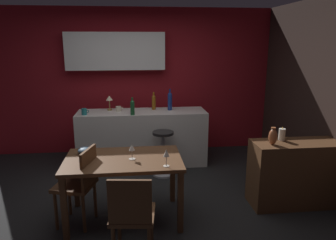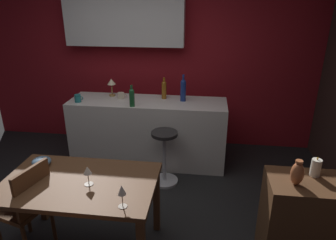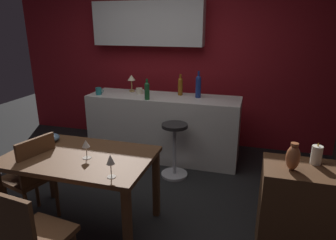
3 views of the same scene
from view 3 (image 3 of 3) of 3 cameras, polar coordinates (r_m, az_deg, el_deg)
name	(u,v)px [view 3 (image 3 of 3)]	position (r m, az deg, el deg)	size (l,w,h in m)	color
ground_plane	(116,206)	(3.37, -9.80, -15.77)	(9.00, 9.00, 0.00)	black
wall_kitchen_back	(166,53)	(4.79, -0.41, 12.62)	(5.20, 0.33, 2.60)	maroon
dining_table	(80,164)	(2.83, -16.38, -8.11)	(1.30, 0.80, 0.74)	#56351E
kitchen_counter	(164,127)	(4.26, -0.85, -1.35)	(2.10, 0.60, 0.90)	silver
sideboard_cabinet	(333,220)	(2.75, 28.87, -16.32)	(1.10, 0.44, 0.82)	#56351E
chair_near_window	(32,175)	(3.12, -24.37, -9.57)	(0.49, 0.49, 0.90)	#56351E
chair_by_doorway	(30,238)	(2.34, -24.76, -19.75)	(0.44, 0.44, 0.88)	#56351E
bar_stool	(175,149)	(3.74, 1.25, -5.47)	(0.34, 0.34, 0.69)	#262323
wine_glass_left	(86,145)	(2.67, -15.35, -4.56)	(0.07, 0.07, 0.17)	silver
wine_glass_right	(110,160)	(2.30, -10.89, -7.56)	(0.07, 0.07, 0.19)	silver
fruit_bowl	(51,138)	(3.18, -21.41, -3.16)	(0.17, 0.17, 0.08)	slate
wine_bottle_amber	(180,85)	(4.17, 2.36, 6.58)	(0.06, 0.06, 0.29)	#8C5114
wine_bottle_cobalt	(198,86)	(4.05, 5.79, 6.52)	(0.07, 0.07, 0.36)	navy
wine_bottle_green	(147,90)	(3.93, -4.01, 5.72)	(0.07, 0.07, 0.27)	#1E592D
cup_teal	(99,91)	(4.32, -13.04, 5.37)	(0.12, 0.08, 0.10)	teal
cup_cream	(139,91)	(4.30, -5.48, 5.55)	(0.12, 0.09, 0.08)	beige
counter_lamp	(132,79)	(4.41, -6.95, 7.69)	(0.12, 0.12, 0.24)	#A58447
pillar_candle_tall	(317,155)	(2.58, 26.40, -5.98)	(0.08, 0.08, 0.17)	white
vase_copper	(293,157)	(2.40, 22.67, -6.57)	(0.10, 0.10, 0.21)	#B26038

